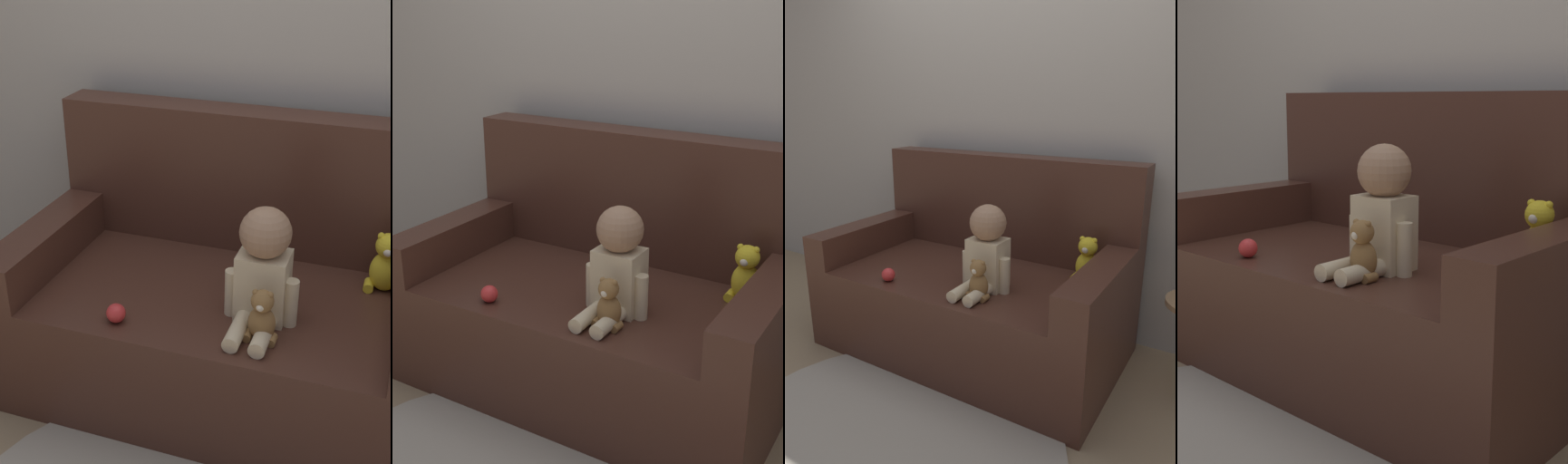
% 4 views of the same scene
% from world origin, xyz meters
% --- Properties ---
extents(ground_plane, '(12.00, 12.00, 0.00)m').
position_xyz_m(ground_plane, '(0.00, 0.00, 0.00)').
color(ground_plane, '#9E8460').
extents(wall_back, '(8.00, 0.05, 2.60)m').
position_xyz_m(wall_back, '(0.00, 0.55, 1.30)').
color(wall_back, '#ADA89E').
rests_on(wall_back, ground_plane).
extents(couch, '(1.62, 0.93, 1.06)m').
position_xyz_m(couch, '(0.00, 0.07, 0.35)').
color(couch, '#47281E').
rests_on(couch, ground_plane).
extents(person_baby, '(0.26, 0.34, 0.42)m').
position_xyz_m(person_baby, '(0.19, -0.17, 0.67)').
color(person_baby, beige).
rests_on(person_baby, couch).
extents(teddy_bear_brown, '(0.11, 0.09, 0.19)m').
position_xyz_m(teddy_bear_brown, '(0.22, -0.30, 0.56)').
color(teddy_bear_brown, olive).
rests_on(teddy_bear_brown, couch).
extents(plush_toy_side, '(0.14, 0.11, 0.24)m').
position_xyz_m(plush_toy_side, '(0.59, 0.17, 0.58)').
color(plush_toy_side, yellow).
rests_on(plush_toy_side, couch).
extents(toy_ball, '(0.07, 0.07, 0.07)m').
position_xyz_m(toy_ball, '(-0.28, -0.36, 0.51)').
color(toy_ball, red).
rests_on(toy_ball, couch).
extents(floor_rug, '(1.51, 1.51, 0.01)m').
position_xyz_m(floor_rug, '(0.10, -0.84, 0.01)').
color(floor_rug, '#B2A893').
rests_on(floor_rug, ground_plane).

